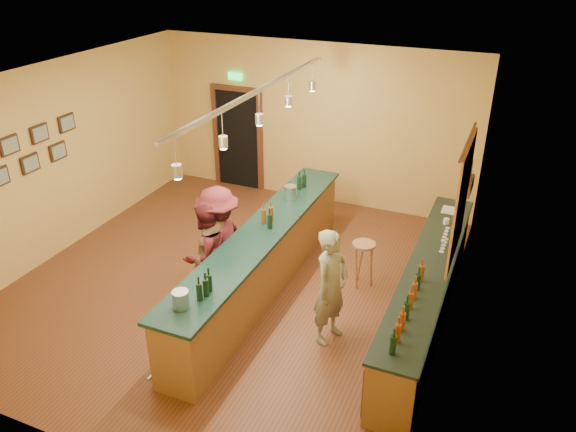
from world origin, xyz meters
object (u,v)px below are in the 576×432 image
at_px(back_counter, 427,293).
at_px(customer_c, 219,243).
at_px(customer_a, 206,254).
at_px(customer_b, 216,249).
at_px(tasting_bar, 262,256).
at_px(bartender, 331,287).
at_px(bar_stool, 364,251).

bearing_deg(back_counter, customer_c, -170.26).
bearing_deg(customer_c, customer_a, -21.40).
relative_size(back_counter, customer_a, 2.83).
relative_size(customer_a, customer_b, 0.97).
distance_m(tasting_bar, bartender, 1.52).
height_order(back_counter, customer_a, customer_a).
xyz_separation_m(customer_b, customer_c, (0.00, 0.08, 0.06)).
bearing_deg(customer_b, customer_a, -20.27).
bearing_deg(bartender, customer_c, 95.04).
height_order(tasting_bar, bar_stool, tasting_bar).
xyz_separation_m(bartender, customer_b, (-1.88, 0.27, 0.00)).
bearing_deg(customer_a, customer_c, -178.61).
height_order(bartender, bar_stool, bartender).
distance_m(back_counter, tasting_bar, 2.47).
height_order(back_counter, customer_b, customer_b).
distance_m(bartender, customer_a, 1.96).
distance_m(bartender, customer_c, 1.91).
bearing_deg(tasting_bar, customer_c, -148.61).
xyz_separation_m(bartender, bar_stool, (0.04, 1.44, -0.23)).
xyz_separation_m(tasting_bar, customer_c, (-0.55, -0.33, 0.28)).
relative_size(tasting_bar, customer_c, 2.88).
xyz_separation_m(back_counter, customer_a, (-3.08, -0.75, 0.32)).
distance_m(customer_a, customer_b, 0.17).
bearing_deg(bar_stool, customer_c, -150.60).
relative_size(back_counter, bar_stool, 6.13).
distance_m(tasting_bar, customer_c, 0.70).
height_order(customer_a, bar_stool, customer_a).
xyz_separation_m(customer_a, customer_b, (0.08, 0.15, 0.02)).
xyz_separation_m(tasting_bar, customer_b, (-0.55, -0.42, 0.22)).
bearing_deg(customer_a, customer_b, 172.78).
height_order(customer_c, bar_stool, customer_c).
xyz_separation_m(tasting_bar, customer_a, (-0.63, -0.57, 0.20)).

